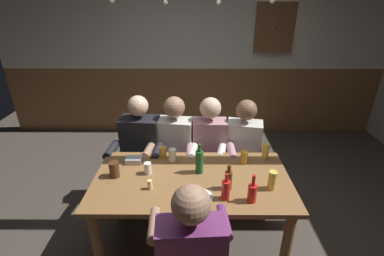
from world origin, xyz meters
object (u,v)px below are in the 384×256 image
(person_0, at_px, (140,148))
(pint_glass_6, at_px, (265,151))
(dining_table, at_px, (192,190))
(person_4, at_px, (191,251))
(bottle_1, at_px, (228,179))
(wall_dart_cabinet, at_px, (275,27))
(pint_glass_3, at_px, (114,169))
(pint_glass_4, at_px, (163,153))
(person_1, at_px, (174,149))
(person_3, at_px, (243,150))
(pint_glass_5, at_px, (272,180))
(bottle_3, at_px, (226,189))
(condiment_caddy, at_px, (134,160))
(bottle_2, at_px, (199,161))
(person_2, at_px, (210,149))
(pint_glass_2, at_px, (244,157))
(plate_0, at_px, (199,197))
(pint_glass_1, at_px, (148,168))
(pint_glass_0, at_px, (173,155))
(bottle_0, at_px, (252,192))
(table_candle, at_px, (150,185))

(person_0, height_order, pint_glass_6, person_0)
(dining_table, distance_m, person_4, 0.66)
(bottle_1, height_order, wall_dart_cabinet, wall_dart_cabinet)
(pint_glass_3, xyz_separation_m, wall_dart_cabinet, (1.85, 2.42, 0.89))
(pint_glass_4, bearing_deg, wall_dart_cabinet, 54.96)
(person_1, height_order, person_3, person_1)
(person_1, height_order, pint_glass_3, person_1)
(person_4, bearing_deg, pint_glass_5, 36.04)
(bottle_3, relative_size, wall_dart_cabinet, 0.32)
(condiment_caddy, xyz_separation_m, bottle_1, (0.81, -0.37, 0.06))
(pint_glass_3, bearing_deg, pint_glass_5, -7.21)
(dining_table, xyz_separation_m, bottle_2, (0.06, 0.09, 0.23))
(person_4, xyz_separation_m, pint_glass_5, (0.63, 0.52, 0.16))
(dining_table, xyz_separation_m, pint_glass_4, (-0.27, 0.34, 0.17))
(person_0, distance_m, person_3, 1.09)
(person_3, distance_m, bottle_3, 0.97)
(pint_glass_6, bearing_deg, person_2, 145.95)
(pint_glass_2, bearing_deg, pint_glass_4, 172.71)
(bottle_2, relative_size, pint_glass_4, 2.70)
(plate_0, bearing_deg, wall_dart_cabinet, 66.92)
(pint_glass_1, xyz_separation_m, pint_glass_5, (1.00, -0.20, 0.03))
(dining_table, relative_size, pint_glass_6, 10.82)
(person_2, distance_m, pint_glass_2, 0.52)
(pint_glass_0, bearing_deg, bottle_3, -50.95)
(person_1, height_order, bottle_3, person_1)
(bottle_2, xyz_separation_m, pint_glass_6, (0.61, 0.23, -0.03))
(person_1, xyz_separation_m, bottle_2, (0.26, -0.56, 0.20))
(person_0, distance_m, pint_glass_5, 1.43)
(bottle_3, bearing_deg, pint_glass_4, 131.49)
(bottle_0, relative_size, pint_glass_5, 1.43)
(person_4, relative_size, pint_glass_1, 11.81)
(bottle_3, relative_size, pint_glass_4, 2.19)
(bottle_0, bearing_deg, person_2, 105.39)
(pint_glass_0, relative_size, pint_glass_5, 0.75)
(bottle_3, xyz_separation_m, pint_glass_1, (-0.63, 0.33, -0.03))
(person_1, bearing_deg, pint_glass_1, 80.72)
(person_4, distance_m, pint_glass_4, 1.04)
(pint_glass_5, bearing_deg, bottle_3, -162.04)
(condiment_caddy, distance_m, bottle_0, 1.10)
(bottle_0, distance_m, pint_glass_0, 0.83)
(plate_0, bearing_deg, person_2, 82.09)
(person_0, height_order, bottle_3, person_0)
(pint_glass_2, bearing_deg, person_4, -117.79)
(person_2, relative_size, condiment_caddy, 8.70)
(bottle_1, relative_size, pint_glass_4, 2.14)
(dining_table, xyz_separation_m, wall_dart_cabinet, (1.21, 2.45, 1.07))
(pint_glass_0, relative_size, pint_glass_3, 0.88)
(person_2, bearing_deg, table_candle, 57.41)
(pint_glass_3, height_order, pint_glass_5, pint_glass_5)
(table_candle, bearing_deg, bottle_3, -11.09)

